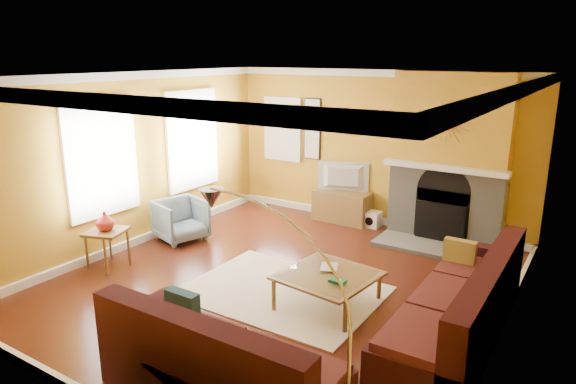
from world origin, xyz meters
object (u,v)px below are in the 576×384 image
Objects in this scene: sectional_sofa at (342,294)px; side_table at (108,249)px; coffee_table at (328,289)px; media_console at (342,206)px; arc_lamp at (283,333)px; armchair at (181,220)px.

side_table is at bearing -176.87° from sectional_sofa.
sectional_sofa is 3.82× the size of coffee_table.
media_console is 5.70m from arc_lamp.
sectional_sofa reaches higher than side_table.
media_console is (-1.74, 3.46, -0.17)m from sectional_sofa.
coffee_table is 3.18m from armchair.
armchair is at bearing 161.40° from sectional_sofa.
armchair is 1.34× the size of side_table.
arc_lamp is (4.01, -1.58, 0.72)m from side_table.
armchair is at bearing -128.17° from media_console.
side_table is at bearing 158.45° from arc_lamp.
arc_lamp reaches higher than side_table.
sectional_sofa is 3.62m from side_table.
armchair is (-1.79, -2.27, 0.06)m from media_console.
sectional_sofa is 0.68m from coffee_table.
sectional_sofa is at bearing -47.73° from coffee_table.
sectional_sofa is at bearing 102.52° from arc_lamp.
armchair is 0.37× the size of arc_lamp.
coffee_table is (-0.42, 0.47, -0.24)m from sectional_sofa.
media_console is 4.11m from side_table.
side_table is (-3.19, -0.66, 0.07)m from coffee_table.
side_table is at bearing -117.19° from media_console.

